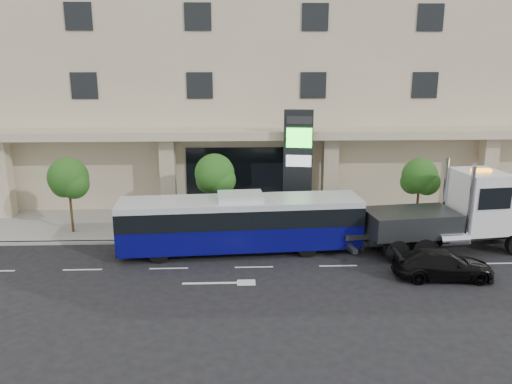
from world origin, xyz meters
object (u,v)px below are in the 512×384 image
city_bus (240,222)px  black_sedan (443,265)px  signage_pylon (298,167)px  tow_truck (460,214)px

city_bus → black_sedan: bearing=-25.9°
black_sedan → signage_pylon: signage_pylon is taller
city_bus → tow_truck: (11.14, -0.18, 0.34)m
city_bus → signage_pylon: bearing=47.7°
city_bus → tow_truck: size_ratio=1.20×
tow_truck → signage_pylon: 9.10m
city_bus → tow_truck: tow_truck is taller
tow_truck → signage_pylon: signage_pylon is taller
black_sedan → city_bus: bearing=71.8°
tow_truck → signage_pylon: size_ratio=1.54×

